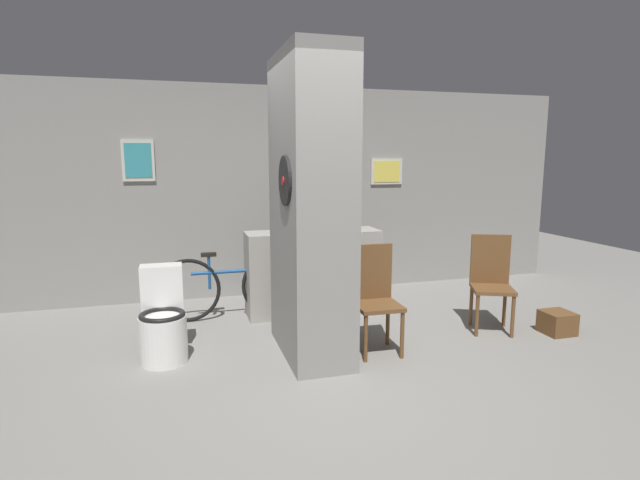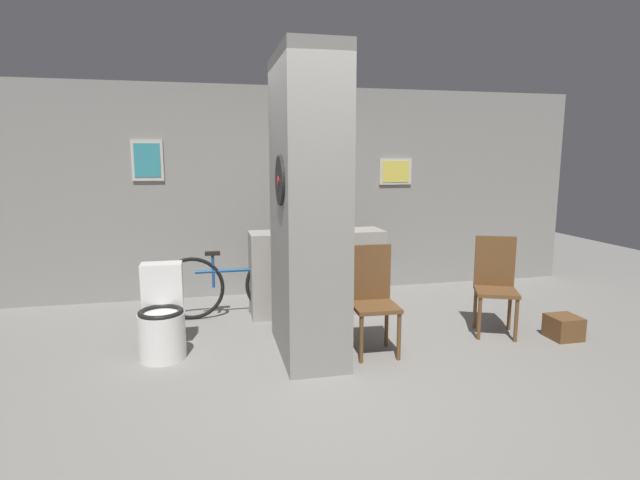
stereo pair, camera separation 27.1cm
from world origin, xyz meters
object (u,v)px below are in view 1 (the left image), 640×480
bottle_tall (299,224)px  toilet (163,322)px  bicycle (231,286)px  chair_by_doorway (491,279)px  chair_near_pillar (375,295)px

bottle_tall → toilet: bearing=-148.1°
bicycle → bottle_tall: bottle_tall is taller
toilet → chair_by_doorway: chair_by_doorway is taller
toilet → bottle_tall: bottle_tall is taller
chair_near_pillar → bicycle: bearing=134.0°
chair_near_pillar → bicycle: chair_near_pillar is taller
toilet → bottle_tall: size_ratio=3.11×
chair_near_pillar → bottle_tall: 1.36m
toilet → bicycle: toilet is taller
bottle_tall → chair_by_doorway: bearing=-29.7°
toilet → chair_near_pillar: bearing=-9.6°
chair_by_doorway → chair_near_pillar: bearing=-148.3°
toilet → bicycle: (0.69, 0.96, 0.03)m
chair_by_doorway → bottle_tall: size_ratio=3.76×
chair_near_pillar → toilet: bearing=172.2°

